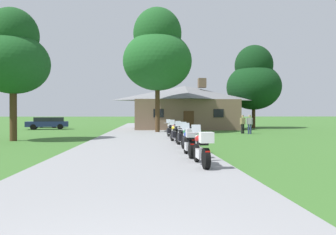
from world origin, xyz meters
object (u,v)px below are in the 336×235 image
(motorcycle_green_third_in_row, at_px, (189,139))
(tree_right_of_lodge, at_px, (254,80))
(tree_left_near, at_px, (13,55))
(motorcycle_silver_farthest_in_row, at_px, (171,130))
(motorcycle_blue_second_in_row, at_px, (189,142))
(motorcycle_black_fourth_in_row, at_px, (183,136))
(bystander_tan_shirt_near_lodge, at_px, (243,123))
(motorcycle_yellow_fifth_in_row, at_px, (176,133))
(motorcycle_red_nearest_to_camera, at_px, (202,149))
(bystander_gray_shirt_beside_signpost, at_px, (250,123))
(tree_by_lodge_front, at_px, (157,53))
(parked_navy_suv_far_left, at_px, (48,123))
(parked_navy_sedan_far_left, at_px, (48,123))
(motorcycle_red_sixth_in_row, at_px, (176,131))

(motorcycle_green_third_in_row, height_order, tree_right_of_lodge, tree_right_of_lodge)
(motorcycle_green_third_in_row, height_order, tree_left_near, tree_left_near)
(motorcycle_silver_farthest_in_row, bearing_deg, motorcycle_blue_second_in_row, -96.97)
(motorcycle_green_third_in_row, relative_size, motorcycle_silver_farthest_in_row, 1.00)
(motorcycle_black_fourth_in_row, xyz_separation_m, tree_left_near, (-10.52, 4.72, 4.95))
(motorcycle_black_fourth_in_row, distance_m, bystander_tan_shirt_near_lodge, 13.21)
(motorcycle_yellow_fifth_in_row, xyz_separation_m, tree_left_near, (-10.38, 2.43, 4.95))
(motorcycle_yellow_fifth_in_row, bearing_deg, motorcycle_blue_second_in_row, -99.82)
(motorcycle_red_nearest_to_camera, relative_size, motorcycle_yellow_fifth_in_row, 1.00)
(motorcycle_green_third_in_row, height_order, motorcycle_yellow_fifth_in_row, same)
(motorcycle_green_third_in_row, bearing_deg, bystander_tan_shirt_near_lodge, 55.98)
(motorcycle_blue_second_in_row, bearing_deg, bystander_gray_shirt_beside_signpost, 62.17)
(bystander_gray_shirt_beside_signpost, distance_m, tree_by_lodge_front, 10.73)
(motorcycle_silver_farthest_in_row, height_order, tree_right_of_lodge, tree_right_of_lodge)
(motorcycle_yellow_fifth_in_row, bearing_deg, motorcycle_red_nearest_to_camera, -98.95)
(motorcycle_blue_second_in_row, bearing_deg, motorcycle_yellow_fifth_in_row, 88.19)
(tree_right_of_lodge, bearing_deg, parked_navy_suv_far_left, -175.77)
(motorcycle_red_nearest_to_camera, xyz_separation_m, tree_right_of_lodge, (11.72, 28.73, 5.41))
(motorcycle_blue_second_in_row, relative_size, motorcycle_black_fourth_in_row, 1.00)
(motorcycle_red_nearest_to_camera, height_order, motorcycle_black_fourth_in_row, same)
(motorcycle_silver_farthest_in_row, xyz_separation_m, tree_right_of_lodge, (11.76, 16.24, 5.42))
(motorcycle_blue_second_in_row, xyz_separation_m, motorcycle_yellow_fifth_in_row, (0.07, 6.21, -0.01))
(motorcycle_blue_second_in_row, bearing_deg, parked_navy_sedan_far_left, 115.29)
(motorcycle_black_fourth_in_row, relative_size, motorcycle_yellow_fifth_in_row, 1.00)
(motorcycle_green_third_in_row, distance_m, parked_navy_suv_far_left, 26.42)
(motorcycle_red_nearest_to_camera, xyz_separation_m, bystander_gray_shirt_beside_signpost, (7.26, 16.97, 0.33))
(motorcycle_black_fourth_in_row, height_order, motorcycle_silver_farthest_in_row, same)
(motorcycle_black_fourth_in_row, xyz_separation_m, tree_right_of_lodge, (11.62, 22.51, 5.42))
(tree_right_of_lodge, height_order, parked_navy_sedan_far_left, tree_right_of_lodge)
(motorcycle_red_nearest_to_camera, relative_size, tree_by_lodge_front, 0.18)
(motorcycle_red_nearest_to_camera, bearing_deg, motorcycle_red_sixth_in_row, 86.87)
(motorcycle_blue_second_in_row, relative_size, parked_navy_sedan_far_left, 0.47)
(parked_navy_suv_far_left, bearing_deg, parked_navy_sedan_far_left, 5.74)
(motorcycle_yellow_fifth_in_row, xyz_separation_m, parked_navy_suv_far_left, (-13.13, 18.38, 0.17))
(motorcycle_yellow_fifth_in_row, height_order, motorcycle_silver_farthest_in_row, same)
(tree_left_near, distance_m, parked_navy_sedan_far_left, 21.79)
(bystander_tan_shirt_near_lodge, bearing_deg, motorcycle_green_third_in_row, -132.77)
(parked_navy_sedan_far_left, bearing_deg, bystander_gray_shirt_beside_signpost, -113.13)
(motorcycle_blue_second_in_row, distance_m, tree_right_of_lodge, 29.45)
(motorcycle_red_nearest_to_camera, bearing_deg, motorcycle_black_fourth_in_row, 86.67)
(motorcycle_silver_farthest_in_row, bearing_deg, bystander_tan_shirt_near_lodge, 30.03)
(parked_navy_sedan_far_left, bearing_deg, motorcycle_green_third_in_row, -141.01)
(tree_left_near, bearing_deg, motorcycle_red_sixth_in_row, -3.17)
(motorcycle_red_nearest_to_camera, distance_m, tree_left_near, 15.89)
(motorcycle_silver_farthest_in_row, xyz_separation_m, tree_left_near, (-10.38, -1.54, 4.95))
(motorcycle_red_nearest_to_camera, height_order, motorcycle_blue_second_in_row, same)
(motorcycle_red_nearest_to_camera, relative_size, bystander_tan_shirt_near_lodge, 1.24)
(bystander_tan_shirt_near_lodge, xyz_separation_m, tree_left_near, (-17.24, -6.64, 4.61))
(motorcycle_black_fourth_in_row, height_order, bystander_gray_shirt_beside_signpost, bystander_gray_shirt_beside_signpost)
(bystander_tan_shirt_near_lodge, relative_size, tree_left_near, 0.20)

